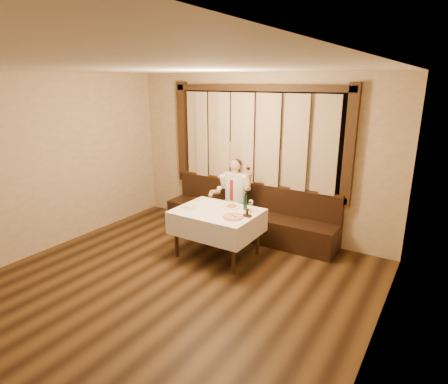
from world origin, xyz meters
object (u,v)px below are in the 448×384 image
Objects in this scene: dining_table at (217,217)px; pasta_red at (231,205)px; pasta_cream at (190,206)px; cruet_caddy at (247,214)px; banquette at (248,218)px; pizza at (233,217)px; green_bottle at (245,202)px; seated_man at (233,191)px.

dining_table is 0.30m from pasta_red.
pasta_cream is 0.97m from cruet_caddy.
pasta_cream is at bearing -110.56° from banquette.
pasta_red is 2.08× the size of cruet_caddy.
green_bottle is at bearing 92.57° from pizza.
banquette is at bearing 69.44° from pasta_cream.
pasta_red is (-0.26, 0.38, 0.02)m from pizza.
pasta_red is at bearing 124.37° from pizza.
banquette is 1.31m from pizza.
banquette reaches higher than pasta_cream.
dining_table is 0.98m from seated_man.
pasta_cream reaches higher than pizza.
pasta_cream is (-0.80, 0.01, 0.02)m from pizza.
banquette is at bearing 18.18° from seated_man.
pasta_cream is (-0.43, -1.15, 0.48)m from banquette.
pasta_red is (0.11, 0.24, 0.14)m from dining_table.
dining_table is (0.00, -1.02, 0.34)m from banquette.
banquette is 12.51× the size of pasta_cream.
cruet_caddy is 1.23m from seated_man.
seated_man is at bearing -161.82° from banquette.
cruet_caddy is at bearing 7.31° from pasta_cream.
pizza is 1.11× the size of green_bottle.
seated_man reaches higher than dining_table.
green_bottle is (0.35, -0.78, 0.57)m from banquette.
pizza is at bearing -87.43° from green_bottle.
seated_man is (0.16, 1.06, 0.00)m from pasta_cream.
banquette reaches higher than pizza.
green_bottle reaches higher than pasta_red.
cruet_caddy is 0.09× the size of seated_man.
banquette is 1.32m from pasta_cream.
pasta_red is 0.19× the size of seated_man.
cruet_caddy is (0.96, 0.12, 0.01)m from pasta_cream.
banquette reaches higher than pasta_red.
dining_table is 0.47m from pasta_cream.
seated_man is (-0.27, -0.09, 0.48)m from banquette.
cruet_caddy is (0.42, -0.24, 0.01)m from pasta_red.
dining_table is at bearing -90.00° from banquette.
green_bottle is at bearing 127.58° from cruet_caddy.
dining_table is at bearing -177.75° from cruet_caddy.
green_bottle reaches higher than pizza.
green_bottle is at bearing 35.00° from dining_table.
green_bottle is 2.25× the size of cruet_caddy.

